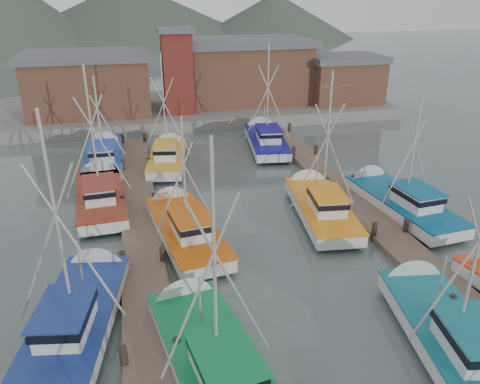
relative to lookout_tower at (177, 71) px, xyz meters
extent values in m
plane|color=#485753|center=(2.00, -33.00, -5.55)|extent=(260.00, 260.00, 0.00)
cube|color=brown|center=(-5.00, -29.00, -5.35)|extent=(2.20, 46.00, 0.40)
cylinder|color=black|center=(-6.00, -35.00, -5.10)|extent=(0.30, 0.30, 1.50)
cylinder|color=black|center=(-6.00, -28.00, -5.10)|extent=(0.30, 0.30, 1.50)
cylinder|color=black|center=(-6.00, -21.00, -5.10)|extent=(0.30, 0.30, 1.50)
cylinder|color=black|center=(-6.00, -14.00, -5.10)|extent=(0.30, 0.30, 1.50)
cylinder|color=black|center=(-6.00, -7.00, -5.10)|extent=(0.30, 0.30, 1.50)
cylinder|color=black|center=(-4.00, -35.00, -5.10)|extent=(0.30, 0.30, 1.50)
cylinder|color=black|center=(-4.00, -28.00, -5.10)|extent=(0.30, 0.30, 1.50)
cylinder|color=black|center=(-4.00, -21.00, -5.10)|extent=(0.30, 0.30, 1.50)
cylinder|color=black|center=(-4.00, -14.00, -5.10)|extent=(0.30, 0.30, 1.50)
cylinder|color=black|center=(-4.00, -7.00, -5.10)|extent=(0.30, 0.30, 1.50)
cube|color=brown|center=(9.00, -29.00, -5.35)|extent=(2.20, 46.00, 0.40)
cylinder|color=black|center=(8.00, -35.00, -5.10)|extent=(0.30, 0.30, 1.50)
cylinder|color=black|center=(8.00, -28.00, -5.10)|extent=(0.30, 0.30, 1.50)
cylinder|color=black|center=(8.00, -21.00, -5.10)|extent=(0.30, 0.30, 1.50)
cylinder|color=black|center=(8.00, -14.00, -5.10)|extent=(0.30, 0.30, 1.50)
cylinder|color=black|center=(8.00, -7.00, -5.10)|extent=(0.30, 0.30, 1.50)
cylinder|color=black|center=(10.00, -28.00, -5.10)|extent=(0.30, 0.30, 1.50)
cylinder|color=black|center=(10.00, -21.00, -5.10)|extent=(0.30, 0.30, 1.50)
cylinder|color=black|center=(10.00, -14.00, -5.10)|extent=(0.30, 0.30, 1.50)
cylinder|color=black|center=(10.00, -7.00, -5.10)|extent=(0.30, 0.30, 1.50)
cube|color=gray|center=(2.00, 4.00, -4.95)|extent=(44.00, 16.00, 1.20)
cube|color=brown|center=(-9.00, 2.00, -1.60)|extent=(12.00, 8.00, 5.50)
cube|color=#545459|center=(-9.00, 2.00, 1.50)|extent=(12.72, 8.48, 0.70)
cube|color=brown|center=(8.00, 4.00, -1.25)|extent=(14.00, 9.00, 6.20)
cube|color=#545459|center=(8.00, 4.00, 2.20)|extent=(14.84, 9.54, 0.70)
cube|color=brown|center=(19.00, 1.00, -2.10)|extent=(8.00, 6.00, 4.50)
cube|color=#545459|center=(19.00, 1.00, 0.50)|extent=(8.48, 6.36, 0.70)
cube|color=maroon|center=(0.00, 0.00, -0.35)|extent=(3.00, 3.00, 8.00)
cube|color=#545459|center=(0.00, 0.00, 3.90)|extent=(3.60, 3.60, 0.50)
cone|color=#3B463A|center=(-3.00, 97.00, -5.55)|extent=(140.00, 140.00, 30.00)
cone|color=#3B463A|center=(37.00, 87.00, -5.55)|extent=(90.00, 90.00, 24.00)
cube|color=black|center=(-2.72, -36.17, -5.50)|extent=(3.87, 8.31, 0.70)
cube|color=silver|center=(-2.72, -36.17, -4.85)|extent=(4.40, 9.44, 0.80)
cube|color=#0D7838|center=(-2.72, -36.17, -4.47)|extent=(4.50, 9.55, 0.10)
cone|color=silver|center=(-3.46, -31.69, -5.00)|extent=(2.98, 1.55, 2.84)
cube|color=silver|center=(-2.54, -37.25, -3.90)|extent=(2.25, 2.99, 1.10)
cube|color=black|center=(-2.54, -37.25, -3.67)|extent=(2.42, 3.28, 0.28)
cube|color=#0D7838|center=(-2.54, -37.25, -3.31)|extent=(2.56, 3.47, 0.07)
cylinder|color=#A6A098|center=(-2.69, -36.35, -0.24)|extent=(0.15, 0.15, 8.43)
cylinder|color=#A6A098|center=(-3.26, -36.45, -1.23)|extent=(2.98, 0.58, 6.58)
cylinder|color=#A6A098|center=(-2.11, -36.26, -1.23)|extent=(2.98, 0.58, 6.58)
cylinder|color=#A6A098|center=(-2.98, -34.56, -3.25)|extent=(0.09, 0.09, 2.53)
cube|color=black|center=(6.62, -37.01, -5.50)|extent=(3.77, 8.17, 0.70)
cube|color=silver|center=(6.62, -37.01, -4.85)|extent=(4.29, 9.28, 0.80)
cube|color=#116874|center=(6.62, -37.01, -4.47)|extent=(4.39, 9.38, 0.10)
cone|color=silver|center=(7.33, -32.60, -5.00)|extent=(2.93, 1.53, 2.79)
cube|color=silver|center=(6.45, -38.07, -3.90)|extent=(2.20, 2.93, 1.10)
cube|color=black|center=(6.45, -38.07, -3.67)|extent=(2.36, 3.21, 0.28)
cube|color=#116874|center=(6.45, -38.07, -3.31)|extent=(2.51, 3.41, 0.07)
cylinder|color=#A6A098|center=(6.59, -37.19, -0.62)|extent=(0.14, 0.14, 7.67)
cylinder|color=#A6A098|center=(6.03, -37.09, -1.52)|extent=(2.72, 0.53, 5.99)
cylinder|color=#A6A098|center=(6.88, -35.42, -3.25)|extent=(0.08, 0.08, 2.49)
cube|color=black|center=(-7.92, -32.43, -5.50)|extent=(3.87, 8.11, 0.70)
cube|color=silver|center=(-7.92, -32.43, -4.85)|extent=(4.40, 9.22, 0.80)
cube|color=navy|center=(-7.92, -32.43, -4.47)|extent=(4.50, 9.32, 0.10)
cone|color=silver|center=(-7.14, -28.07, -5.00)|extent=(2.91, 1.57, 2.76)
cube|color=silver|center=(-8.11, -33.47, -3.90)|extent=(2.23, 2.93, 1.10)
cube|color=black|center=(-8.11, -33.47, -3.67)|extent=(2.39, 3.21, 0.28)
cube|color=navy|center=(-8.11, -33.47, -3.31)|extent=(2.53, 3.41, 0.07)
cylinder|color=#A6A098|center=(-7.96, -32.60, -0.13)|extent=(0.15, 0.15, 8.63)
cylinder|color=#A6A098|center=(-8.55, -32.49, -1.15)|extent=(3.04, 0.64, 6.74)
cylinder|color=#A6A098|center=(-7.36, -32.71, -1.15)|extent=(3.04, 0.64, 6.74)
cylinder|color=#A6A098|center=(-7.64, -30.86, -3.25)|extent=(0.09, 0.09, 2.66)
cone|color=silver|center=(11.23, -31.95, -5.00)|extent=(2.47, 1.50, 2.31)
cube|color=black|center=(-2.49, -25.66, -5.50)|extent=(3.61, 8.03, 0.70)
cube|color=silver|center=(-2.49, -25.66, -4.85)|extent=(4.10, 9.13, 0.80)
cube|color=#C3520A|center=(-2.49, -25.66, -4.47)|extent=(4.20, 9.23, 0.10)
cone|color=silver|center=(-3.12, -21.30, -5.00)|extent=(2.88, 1.48, 2.75)
cube|color=silver|center=(-2.33, -26.70, -3.90)|extent=(2.14, 2.87, 1.10)
cube|color=black|center=(-2.33, -26.70, -3.67)|extent=(2.29, 3.15, 0.28)
cube|color=#C3520A|center=(-2.33, -26.70, -3.31)|extent=(2.43, 3.34, 0.07)
cylinder|color=#A6A098|center=(-2.46, -25.83, -1.28)|extent=(0.14, 0.14, 6.35)
cylinder|color=#A6A098|center=(-3.02, -25.91, -2.02)|extent=(2.27, 0.42, 4.97)
cylinder|color=#A6A098|center=(-1.90, -25.75, -2.02)|extent=(2.27, 0.42, 4.97)
cylinder|color=#A6A098|center=(-2.71, -24.09, -3.25)|extent=(0.08, 0.08, 2.46)
cube|color=black|center=(6.13, -24.63, -5.50)|extent=(3.35, 7.87, 0.70)
cube|color=silver|center=(6.13, -24.63, -4.85)|extent=(3.81, 8.95, 0.80)
cube|color=orange|center=(6.13, -24.63, -4.47)|extent=(3.91, 9.04, 0.10)
cone|color=silver|center=(6.64, -20.32, -5.00)|extent=(2.82, 1.41, 2.71)
cube|color=silver|center=(6.01, -25.66, -3.90)|extent=(2.04, 2.79, 1.10)
cube|color=black|center=(6.01, -25.66, -3.67)|extent=(2.18, 3.06, 0.28)
cube|color=orange|center=(6.01, -25.66, -3.31)|extent=(2.32, 3.25, 0.07)
cylinder|color=#A6A098|center=(6.11, -24.80, -0.38)|extent=(0.13, 0.13, 8.13)
cylinder|color=#A6A098|center=(5.56, -24.74, -1.34)|extent=(2.89, 0.43, 6.35)
cylinder|color=#A6A098|center=(6.66, -24.87, -1.34)|extent=(2.89, 0.43, 6.35)
cylinder|color=#A6A098|center=(6.31, -23.08, -3.25)|extent=(0.08, 0.08, 2.42)
cube|color=black|center=(-7.42, -19.79, -5.50)|extent=(3.13, 8.05, 0.70)
cube|color=silver|center=(-7.42, -19.79, -4.85)|extent=(3.56, 9.15, 0.80)
cube|color=maroon|center=(-7.42, -19.79, -4.47)|extent=(3.65, 9.24, 0.10)
cone|color=silver|center=(-7.75, -15.32, -5.00)|extent=(2.87, 1.30, 2.80)
cube|color=silver|center=(-7.34, -20.86, -3.90)|extent=(2.00, 2.81, 1.10)
cube|color=black|center=(-7.34, -20.86, -3.67)|extent=(2.13, 3.09, 0.28)
cube|color=maroon|center=(-7.34, -20.86, -3.31)|extent=(2.26, 3.28, 0.07)
cylinder|color=#A6A098|center=(-7.41, -19.97, -0.33)|extent=(0.14, 0.14, 8.23)
cylinder|color=#A6A098|center=(-8.02, -20.02, -1.30)|extent=(2.94, 0.31, 6.43)
cylinder|color=#A6A098|center=(-6.80, -19.93, -1.30)|extent=(2.94, 0.31, 6.43)
cylinder|color=#A6A098|center=(-7.54, -18.18, -3.25)|extent=(0.08, 0.08, 2.69)
cube|color=black|center=(11.47, -25.24, -5.50)|extent=(3.41, 8.16, 0.70)
cube|color=silver|center=(11.47, -25.24, -4.85)|extent=(3.88, 9.27, 0.80)
cube|color=#075680|center=(11.47, -25.24, -4.47)|extent=(3.97, 9.37, 0.10)
cone|color=silver|center=(11.01, -20.75, -5.00)|extent=(2.95, 1.39, 2.85)
cube|color=silver|center=(11.58, -26.31, -3.90)|extent=(2.11, 2.88, 1.10)
cube|color=black|center=(11.58, -26.31, -3.67)|extent=(2.25, 3.16, 0.28)
cube|color=#075680|center=(11.58, -26.31, -3.31)|extent=(2.39, 3.35, 0.07)
cylinder|color=#A6A098|center=(11.49, -25.42, -1.13)|extent=(0.14, 0.14, 6.63)
cylinder|color=#A6A098|center=(10.89, -25.48, -1.91)|extent=(2.38, 0.34, 5.19)
cylinder|color=#A6A098|center=(12.09, -25.36, -1.91)|extent=(2.38, 0.34, 5.19)
cylinder|color=#A6A098|center=(11.31, -23.62, -3.25)|extent=(0.08, 0.08, 2.64)
cube|color=black|center=(-2.44, -12.97, -5.50)|extent=(3.43, 7.39, 0.70)
cube|color=silver|center=(-2.44, -12.97, -4.85)|extent=(3.89, 8.40, 0.80)
cube|color=gold|center=(-2.44, -12.97, -4.47)|extent=(3.98, 8.49, 0.10)
cone|color=silver|center=(-1.79, -8.98, -5.00)|extent=(2.67, 1.49, 2.53)
cube|color=silver|center=(-2.60, -13.93, -3.90)|extent=(2.00, 2.66, 1.10)
cube|color=black|center=(-2.60, -13.93, -3.67)|extent=(2.14, 2.91, 0.28)
cube|color=gold|center=(-2.60, -13.93, -3.31)|extent=(2.27, 3.09, 0.07)
cylinder|color=#A6A098|center=(-2.47, -13.13, -0.50)|extent=(0.13, 0.13, 7.90)
cylinder|color=#A6A098|center=(-2.98, -13.05, -1.43)|extent=(2.79, 0.53, 6.17)
cylinder|color=#A6A098|center=(-1.96, -13.21, -1.43)|extent=(2.79, 0.53, 6.17)
cylinder|color=#A6A098|center=(-2.21, -11.54, -3.25)|extent=(0.08, 0.08, 2.26)
cube|color=black|center=(6.63, -10.47, -5.50)|extent=(3.57, 8.18, 0.70)
cube|color=silver|center=(6.63, -10.47, -4.85)|extent=(4.06, 9.29, 0.80)
cube|color=navy|center=(6.63, -10.47, -4.47)|extent=(4.16, 9.40, 0.10)
cone|color=silver|center=(7.21, -6.01, -5.00)|extent=(2.93, 1.45, 2.81)
cube|color=silver|center=(6.49, -11.54, -3.90)|extent=(2.15, 2.91, 1.10)
cube|color=black|center=(6.49, -11.54, -3.67)|extent=(2.30, 3.19, 0.28)
cube|color=navy|center=(6.49, -11.54, -3.31)|extent=(2.44, 3.39, 0.07)
cylinder|color=#A6A098|center=(6.60, -10.65, -0.37)|extent=(0.14, 0.14, 8.17)
cylinder|color=#A6A098|center=(6.03, -10.58, -1.33)|extent=(2.90, 0.47, 6.38)
cylinder|color=#A6A098|center=(7.17, -10.72, -1.33)|extent=(2.90, 0.47, 6.38)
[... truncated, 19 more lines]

